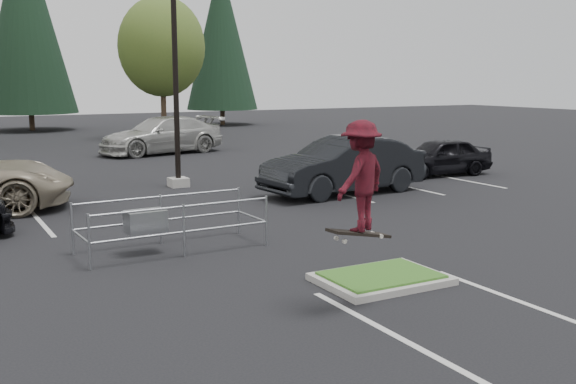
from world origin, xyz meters
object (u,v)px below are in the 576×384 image
conif_b (25,15)px  car_r_charc (344,165)px  light_pole (175,48)px  conif_c (221,35)px  cart_corral (152,220)px  decid_c (162,50)px  car_r_black (439,157)px  car_far_silver (163,135)px  skateboarder (360,177)px

conif_b → car_r_charc: 33.35m
light_pole → conif_b: (-0.50, 28.50, 3.29)m
car_r_charc → conif_c: bearing=158.0°
conif_c → cart_corral: size_ratio=3.19×
decid_c → car_r_black: (4.01, -19.97, -4.55)m
light_pole → car_far_silver: size_ratio=1.66×
car_r_charc → conif_b: bearing=-177.2°
decid_c → conif_b: (-5.99, 10.67, 2.59)m
conif_c → light_pole: bearing=-116.1°
conif_b → skateboarder: 41.91m
light_pole → conif_b: 28.69m
decid_c → skateboarder: 31.81m
cart_corral → skateboarder: bearing=-72.7°
light_pole → car_r_charc: 6.69m
light_pole → car_r_charc: (4.13, -3.79, -3.67)m
cart_corral → car_r_black: size_ratio=0.95×
conif_c → skateboarder: 43.52m
light_pole → decid_c: 18.67m
cart_corral → skateboarder: size_ratio=2.09×
conif_b → skateboarder: bearing=-91.7°
decid_c → car_r_charc: 22.10m
conif_c → conif_b: bearing=175.9°
car_r_charc → cart_corral: bearing=-66.1°
conif_c → car_r_charc: (-9.37, -31.29, -5.95)m
conif_b → skateboarder: (-1.20, -41.50, -5.72)m
car_far_silver → skateboarder: bearing=-22.5°
car_r_black → cart_corral: bearing=-62.3°
skateboarder → car_r_charc: skateboarder is taller
conif_b → car_r_black: (10.00, -30.64, -7.15)m
light_pole → decid_c: size_ratio=1.21×
conif_c → cart_corral: 39.83m
decid_c → conif_c: 12.65m
conif_c → skateboarder: (-15.20, -40.50, -4.72)m
decid_c → cart_corral: (-8.93, -25.85, -4.56)m
light_pole → car_r_black: (9.50, -2.14, -3.86)m
light_pole → conif_b: size_ratio=0.70×
skateboarder → conif_c: bearing=-134.3°
light_pole → conif_c: (13.50, 27.50, 2.29)m
conif_b → decid_c: bearing=-60.7°
car_far_silver → conif_c: bearing=137.1°
skateboarder → car_far_silver: 23.47m
decid_c → car_far_silver: bearing=-108.9°
car_r_charc → car_far_silver: size_ratio=0.89×
cart_corral → car_far_silver: bearing=69.0°
conif_b → conif_c: (14.00, -1.00, -1.00)m
light_pole → skateboarder: 13.34m
conif_b → car_r_charc: bearing=-81.8°
decid_c → conif_c: bearing=50.4°
decid_c → conif_b: conif_b is taller
skateboarder → car_far_silver: bearing=-124.9°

